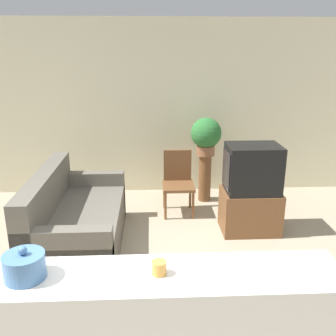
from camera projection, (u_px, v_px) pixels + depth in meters
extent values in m
cube|color=beige|center=(147.00, 109.00, 5.86)|extent=(9.00, 0.06, 2.70)
cube|color=#605B51|center=(81.00, 228.00, 4.38)|extent=(0.93, 1.83, 0.48)
cube|color=#605B51|center=(45.00, 192.00, 4.23)|extent=(0.20, 1.83, 0.45)
cube|color=#605B51|center=(65.00, 260.00, 3.56)|extent=(0.93, 0.16, 0.65)
cube|color=#605B51|center=(91.00, 195.00, 5.15)|extent=(0.93, 0.16, 0.65)
cube|color=brown|center=(250.00, 211.00, 4.78)|extent=(0.72, 0.51, 0.54)
cube|color=black|center=(253.00, 169.00, 4.61)|extent=(0.64, 0.49, 0.59)
cube|color=black|center=(227.00, 169.00, 4.59)|extent=(0.02, 0.40, 0.46)
cube|color=brown|center=(178.00, 186.00, 5.23)|extent=(0.44, 0.44, 0.04)
cube|color=brown|center=(177.00, 165.00, 5.35)|extent=(0.40, 0.04, 0.45)
cylinder|color=brown|center=(165.00, 206.00, 5.11)|extent=(0.04, 0.04, 0.39)
cylinder|color=brown|center=(193.00, 206.00, 5.13)|extent=(0.04, 0.04, 0.39)
cylinder|color=brown|center=(164.00, 196.00, 5.47)|extent=(0.04, 0.04, 0.39)
cylinder|color=brown|center=(190.00, 195.00, 5.49)|extent=(0.04, 0.04, 0.39)
cylinder|color=brown|center=(205.00, 178.00, 5.72)|extent=(0.19, 0.19, 0.72)
cylinder|color=#8E5B3D|center=(206.00, 150.00, 5.59)|extent=(0.27, 0.27, 0.15)
sphere|color=#2D7033|center=(206.00, 133.00, 5.51)|extent=(0.45, 0.45, 0.45)
cylinder|color=#4C7AAD|center=(25.00, 266.00, 2.10)|extent=(0.23, 0.23, 0.15)
sphere|color=#4C7AAD|center=(22.00, 251.00, 2.07)|extent=(0.05, 0.05, 0.05)
cylinder|color=gold|center=(159.00, 268.00, 2.15)|extent=(0.09, 0.09, 0.08)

